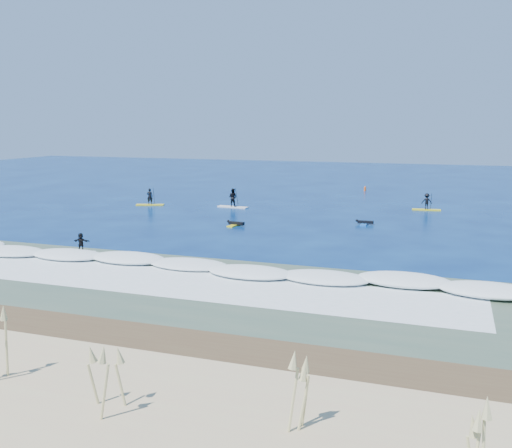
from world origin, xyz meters
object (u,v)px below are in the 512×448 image
(prone_paddler_far, at_px, (365,223))
(sup_paddler_center, at_px, (233,199))
(wave_surfer, at_px, (81,244))
(sup_paddler_right, at_px, (427,203))
(prone_paddler_near, at_px, (235,224))
(marker_buoy, at_px, (365,189))
(sup_paddler_left, at_px, (150,199))

(prone_paddler_far, bearing_deg, sup_paddler_center, 68.05)
(prone_paddler_far, xyz_separation_m, wave_surfer, (-15.12, -16.65, 0.59))
(sup_paddler_right, relative_size, prone_paddler_far, 1.45)
(prone_paddler_near, relative_size, marker_buoy, 3.01)
(prone_paddler_near, xyz_separation_m, prone_paddler_far, (9.72, 3.90, -0.01))
(prone_paddler_far, height_order, marker_buoy, marker_buoy)
(sup_paddler_center, xyz_separation_m, prone_paddler_near, (3.82, -9.20, -0.67))
(sup_paddler_left, relative_size, marker_buoy, 4.32)
(wave_surfer, bearing_deg, prone_paddler_near, 59.42)
(sup_paddler_right, relative_size, marker_buoy, 4.06)
(wave_surfer, bearing_deg, sup_paddler_right, 45.75)
(prone_paddler_near, height_order, prone_paddler_far, prone_paddler_near)
(wave_surfer, bearing_deg, marker_buoy, 65.93)
(wave_surfer, bearing_deg, sup_paddler_center, 78.25)
(sup_paddler_center, distance_m, sup_paddler_right, 18.43)
(marker_buoy, bearing_deg, prone_paddler_far, -81.70)
(sup_paddler_center, bearing_deg, wave_surfer, -88.02)
(sup_paddler_left, height_order, prone_paddler_far, sup_paddler_left)
(prone_paddler_far, xyz_separation_m, marker_buoy, (-3.38, 23.16, 0.16))
(prone_paddler_near, xyz_separation_m, marker_buoy, (6.34, 27.06, 0.15))
(prone_paddler_near, height_order, marker_buoy, marker_buoy)
(sup_paddler_left, relative_size, prone_paddler_far, 1.54)
(sup_paddler_center, height_order, prone_paddler_far, sup_paddler_center)
(prone_paddler_far, bearing_deg, wave_surfer, 137.17)
(sup_paddler_right, relative_size, prone_paddler_near, 1.35)
(sup_paddler_center, height_order, prone_paddler_near, sup_paddler_center)
(prone_paddler_near, distance_m, prone_paddler_far, 10.48)
(prone_paddler_near, bearing_deg, sup_paddler_right, -37.56)
(sup_paddler_left, xyz_separation_m, sup_paddler_right, (26.32, 5.59, 0.11))
(sup_paddler_left, distance_m, wave_surfer, 21.76)
(prone_paddler_far, bearing_deg, prone_paddler_near, 111.29)
(prone_paddler_near, bearing_deg, marker_buoy, -4.50)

